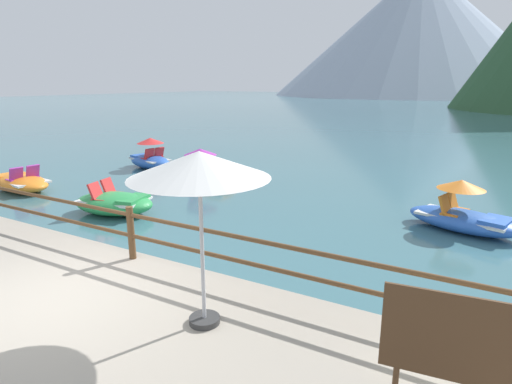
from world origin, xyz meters
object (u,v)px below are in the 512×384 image
object	(u,v)px
pedal_boat_3	(20,182)
pedal_boat_4	(204,172)
pedal_boat_0	(150,158)
beach_umbrella	(199,167)
pedal_boat_1	(463,215)
pedal_boat_2	(114,203)
sign_board	(447,339)

from	to	relation	value
pedal_boat_3	pedal_boat_4	world-z (taller)	pedal_boat_4
pedal_boat_0	pedal_boat_3	xyz separation A→B (m)	(-1.12, -4.81, -0.14)
beach_umbrella	pedal_boat_1	distance (m)	7.52
pedal_boat_0	pedal_boat_4	bearing A→B (deg)	-16.92
beach_umbrella	pedal_boat_2	world-z (taller)	beach_umbrella
pedal_boat_2	pedal_boat_1	bearing A→B (deg)	20.62
beach_umbrella	pedal_boat_3	distance (m)	11.22
pedal_boat_0	pedal_boat_4	size ratio (longest dim) A/B	0.98
pedal_boat_3	pedal_boat_4	xyz separation A→B (m)	(4.60, 3.76, 0.11)
pedal_boat_4	sign_board	bearing A→B (deg)	-42.53
sign_board	pedal_boat_1	bearing A→B (deg)	92.14
sign_board	pedal_boat_2	bearing A→B (deg)	156.18
sign_board	pedal_boat_4	size ratio (longest dim) A/B	0.47
pedal_boat_3	pedal_boat_1	bearing A→B (deg)	12.22
pedal_boat_0	pedal_boat_3	size ratio (longest dim) A/B	0.91
sign_board	pedal_boat_1	xyz separation A→B (m)	(-0.26, 6.82, -0.75)
sign_board	pedal_boat_3	world-z (taller)	sign_board
pedal_boat_2	pedal_boat_3	bearing A→B (deg)	176.22
beach_umbrella	pedal_boat_2	bearing A→B (deg)	146.96
pedal_boat_2	beach_umbrella	bearing A→B (deg)	-33.04
sign_board	pedal_boat_1	distance (m)	6.87
pedal_boat_3	pedal_boat_2	bearing A→B (deg)	-3.78
pedal_boat_2	pedal_boat_3	distance (m)	4.64
pedal_boat_1	pedal_boat_2	distance (m)	8.77
sign_board	pedal_boat_0	bearing A→B (deg)	143.52
pedal_boat_4	pedal_boat_3	bearing A→B (deg)	-140.74
pedal_boat_1	pedal_boat_2	bearing A→B (deg)	-159.38
pedal_boat_1	beach_umbrella	bearing A→B (deg)	-110.83
pedal_boat_1	pedal_boat_3	world-z (taller)	pedal_boat_1
sign_board	pedal_boat_3	xyz separation A→B (m)	(-13.09, 4.04, -0.86)
pedal_boat_2	pedal_boat_4	bearing A→B (deg)	90.53
pedal_boat_0	pedal_boat_4	xyz separation A→B (m)	(3.48, -1.06, -0.03)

